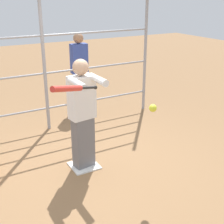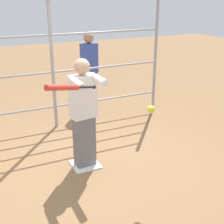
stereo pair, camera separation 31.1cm
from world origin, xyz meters
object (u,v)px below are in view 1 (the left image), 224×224
object	(u,v)px
softball_in_flight	(153,108)
batter	(83,112)
baseball_bat_swinging	(71,88)
bystander_behind_fence	(80,71)

from	to	relation	value
softball_in_flight	batter	bearing A→B (deg)	-56.46
batter	baseball_bat_swinging	xyz separation A→B (m)	(0.42, 0.68, 0.59)
batter	baseball_bat_swinging	distance (m)	0.99
softball_in_flight	bystander_behind_fence	xyz separation A→B (m)	(-0.39, -3.13, -0.24)
softball_in_flight	bystander_behind_fence	bearing A→B (deg)	-97.17
batter	bystander_behind_fence	size ratio (longest dim) A/B	0.97
softball_in_flight	bystander_behind_fence	size ratio (longest dim) A/B	0.06
batter	bystander_behind_fence	xyz separation A→B (m)	(-0.96, -2.27, -0.01)
batter	softball_in_flight	xyz separation A→B (m)	(-0.57, 0.85, 0.23)
batter	bystander_behind_fence	distance (m)	2.47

